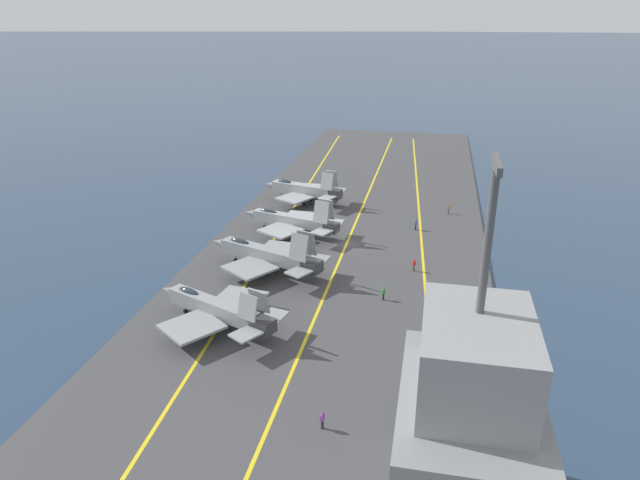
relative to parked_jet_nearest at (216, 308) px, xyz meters
name	(u,v)px	position (x,y,z in m)	size (l,w,h in m)	color
ground_plane	(346,247)	(26.18, -10.13, -2.63)	(2000.00, 2000.00, 0.00)	navy
carrier_deck	(346,246)	(26.18, -10.13, -2.43)	(173.82, 40.33, 0.40)	#424244
deck_stripe_foul_line	(422,250)	(26.18, -21.22, -2.22)	(156.44, 0.36, 0.01)	yellow
deck_stripe_centerline	(346,244)	(26.18, -10.13, -2.22)	(156.44, 0.36, 0.01)	yellow
deck_stripe_edge_line	(274,239)	(26.18, 0.96, -2.22)	(156.44, 0.36, 0.01)	yellow
parked_jet_nearest	(216,308)	(0.00, 0.00, 0.00)	(13.44, 16.21, 5.71)	gray
parked_jet_second	(266,254)	(14.95, -1.17, 0.15)	(13.11, 17.42, 6.60)	gray
parked_jet_third	(292,220)	(28.66, -1.25, 0.04)	(12.41, 16.52, 6.32)	#9EA3A8
parked_jet_fourth	(303,190)	(44.33, 0.68, 0.21)	(12.44, 15.40, 6.36)	#9EA3A8
crew_brown_vest	(449,208)	(43.27, -24.97, -1.26)	(0.44, 0.46, 1.75)	#4C473D
crew_yellow_vest	(442,421)	(-12.22, -24.20, -1.22)	(0.44, 0.46, 1.83)	#4C473D
crew_green_vest	(383,293)	(9.83, -17.22, -1.29)	(0.45, 0.46, 1.70)	#232328
crew_purple_vest	(322,419)	(-13.83, -14.56, -1.28)	(0.45, 0.38, 1.72)	#232328
crew_red_vest	(414,264)	(18.78, -20.36, -1.28)	(0.43, 0.46, 1.72)	#4C473D
crew_blue_vest	(416,224)	(34.33, -19.86, -1.26)	(0.46, 0.40, 1.76)	#232328
island_tower	(466,443)	(-21.17, -25.27, 4.53)	(13.69, 8.67, 24.72)	gray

